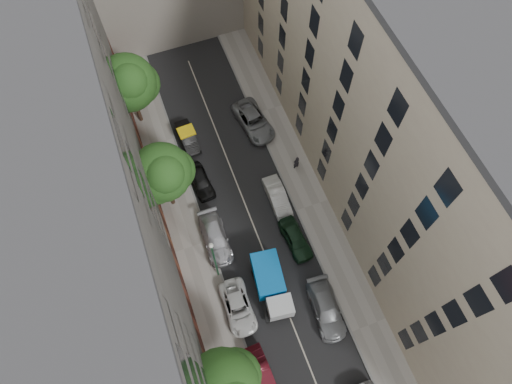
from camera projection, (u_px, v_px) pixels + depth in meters
name	position (u px, v px, depth m)	size (l,w,h in m)	color
ground	(254.00, 226.00, 39.36)	(120.00, 120.00, 0.00)	#4C4C49
road_surface	(254.00, 226.00, 39.35)	(8.00, 44.00, 0.02)	black
sidewalk_left	(192.00, 246.00, 38.44)	(3.00, 44.00, 0.15)	gray
sidewalk_right	(312.00, 205.00, 40.14)	(3.00, 44.00, 0.15)	gray
building_left	(89.00, 222.00, 28.70)	(8.00, 44.00, 20.00)	#4F4C4A
building_right	(399.00, 122.00, 32.10)	(8.00, 44.00, 20.00)	#B4A68C
tarp_truck	(271.00, 284.00, 35.74)	(2.65, 5.41, 2.39)	black
car_left_1	(261.00, 373.00, 33.44)	(1.44, 4.13, 1.36)	#4E0F18
car_left_2	(238.00, 307.00, 35.61)	(2.13, 4.63, 1.29)	silver
car_left_3	(215.00, 238.00, 38.09)	(2.02, 4.98, 1.44)	#B9B9BE
car_left_4	(201.00, 181.00, 40.54)	(1.58, 3.93, 1.34)	black
car_left_5	(188.00, 137.00, 42.63)	(1.36, 3.90, 1.29)	black
car_right_1	(326.00, 309.00, 35.46)	(2.05, 5.05, 1.46)	gray
car_right_2	(296.00, 239.00, 38.07)	(1.67, 4.15, 1.41)	black
car_right_3	(277.00, 197.00, 39.85)	(1.44, 4.12, 1.36)	silver
car_right_4	(254.00, 121.00, 43.34)	(2.46, 5.34, 1.48)	gray
tree_mid	(164.00, 174.00, 35.40)	(5.05, 4.74, 8.00)	#382619
tree_far	(129.00, 85.00, 39.43)	(5.36, 5.09, 8.00)	#382619
lamp_post	(214.00, 258.00, 33.43)	(0.36, 0.36, 7.10)	#18552E
pedestrian	(296.00, 162.00, 41.03)	(0.61, 0.40, 1.67)	black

